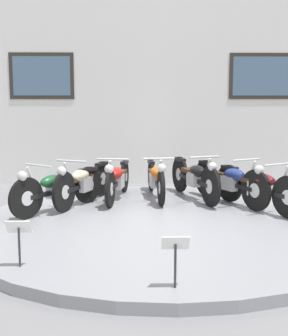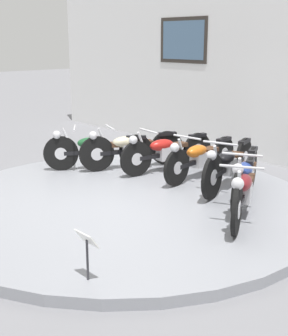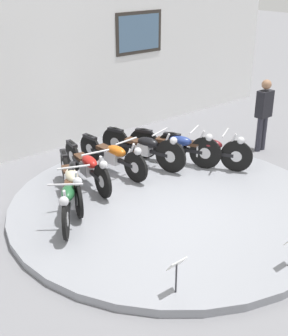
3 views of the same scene
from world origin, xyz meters
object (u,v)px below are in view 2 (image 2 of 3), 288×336
at_px(motorcycle_cream, 131,148).
at_px(info_placard_front_right, 87,245).
at_px(motorcycle_orange, 200,157).
at_px(motorcycle_maroon, 244,189).
at_px(motorcycle_red, 166,150).
at_px(motorcycle_black, 228,164).
at_px(motorcycle_green, 96,149).
at_px(motorcycle_blue, 245,176).

distance_m(motorcycle_cream, info_placard_front_right, 4.16).
bearing_deg(motorcycle_orange, motorcycle_maroon, -31.42).
distance_m(motorcycle_red, motorcycle_black, 1.37).
distance_m(motorcycle_green, motorcycle_blue, 2.91).
height_order(motorcycle_black, motorcycle_maroon, motorcycle_black).
distance_m(motorcycle_green, motorcycle_red, 1.25).
bearing_deg(motorcycle_maroon, motorcycle_red, 159.52).
distance_m(motorcycle_green, motorcycle_orange, 1.88).
relative_size(motorcycle_cream, motorcycle_maroon, 1.05).
bearing_deg(motorcycle_red, motorcycle_orange, 10.04).
relative_size(motorcycle_green, motorcycle_blue, 0.89).
bearing_deg(motorcycle_red, info_placard_front_right, -55.91).
bearing_deg(motorcycle_green, motorcycle_cream, 55.19).
bearing_deg(info_placard_front_right, motorcycle_green, 141.81).
relative_size(motorcycle_red, motorcycle_maroon, 1.10).
height_order(motorcycle_red, motorcycle_maroon, motorcycle_maroon).
xyz_separation_m(motorcycle_orange, motorcycle_black, (0.69, -0.12, 0.03)).
bearing_deg(info_placard_front_right, motorcycle_maroon, 89.92).
distance_m(motorcycle_maroon, info_placard_front_right, 2.52).
bearing_deg(info_placard_front_right, motorcycle_blue, 96.43).
distance_m(motorcycle_red, motorcycle_maroon, 2.44).
bearing_deg(motorcycle_maroon, motorcycle_green, 179.96).
bearing_deg(motorcycle_black, motorcycle_cream, -169.81).
height_order(motorcycle_maroon, info_placard_front_right, motorcycle_maroon).
bearing_deg(motorcycle_blue, motorcycle_cream, -179.94).
bearing_deg(motorcycle_green, motorcycle_blue, 10.11).
height_order(motorcycle_cream, motorcycle_black, motorcycle_black).
xyz_separation_m(motorcycle_cream, info_placard_front_right, (2.85, -3.03, -0.02)).
bearing_deg(motorcycle_black, info_placard_front_right, -74.95).
bearing_deg(motorcycle_cream, motorcycle_orange, 20.33).
relative_size(motorcycle_black, motorcycle_blue, 1.08).
relative_size(motorcycle_green, motorcycle_red, 0.83).
bearing_deg(motorcycle_cream, motorcycle_black, 10.19).
height_order(motorcycle_green, motorcycle_blue, motorcycle_blue).
xyz_separation_m(motorcycle_black, motorcycle_maroon, (0.91, -0.86, -0.01)).
bearing_deg(motorcycle_cream, motorcycle_maroon, -10.12).
distance_m(motorcycle_orange, motorcycle_black, 0.70).
xyz_separation_m(motorcycle_red, motorcycle_orange, (0.69, 0.12, -0.01)).
bearing_deg(motorcycle_orange, motorcycle_red, -169.96).
xyz_separation_m(motorcycle_green, motorcycle_blue, (2.86, 0.51, 0.01)).
relative_size(motorcycle_black, motorcycle_maroon, 1.11).
relative_size(motorcycle_cream, motorcycle_black, 0.95).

